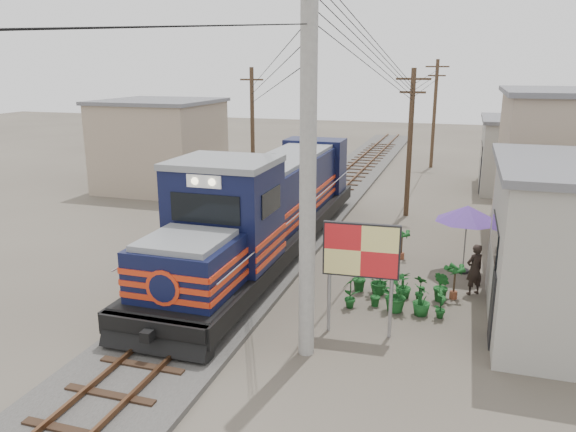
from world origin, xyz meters
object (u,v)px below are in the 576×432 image
(market_umbrella, at_px, (467,214))
(vendor, at_px, (475,269))
(billboard, at_px, (361,254))
(locomotive, at_px, (267,209))

(market_umbrella, distance_m, vendor, 2.38)
(billboard, distance_m, vendor, 5.08)
(locomotive, relative_size, vendor, 10.15)
(locomotive, distance_m, vendor, 7.82)
(locomotive, xyz_separation_m, market_umbrella, (7.25, 0.30, 0.33))
(vendor, bearing_deg, market_umbrella, -119.97)
(market_umbrella, bearing_deg, billboard, -114.75)
(billboard, bearing_deg, market_umbrella, 61.91)
(billboard, xyz_separation_m, vendor, (3.00, 3.83, -1.48))
(billboard, height_order, market_umbrella, billboard)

